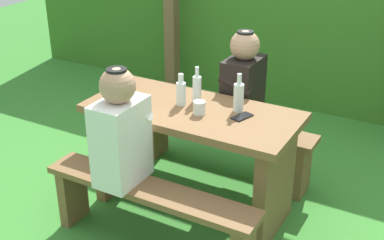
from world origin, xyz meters
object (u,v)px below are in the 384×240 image
(drinking_glass, at_px, (199,108))
(bench_far, at_px, (225,136))
(bottle_left, at_px, (197,88))
(person_white_shirt, at_px, (121,131))
(bench_near, at_px, (150,205))
(cell_phone, at_px, (242,117))
(bottle_right, at_px, (239,97))
(person_black_coat, at_px, (243,84))
(bottle_center, at_px, (181,92))
(picnic_table, at_px, (192,142))

(drinking_glass, bearing_deg, bench_far, 97.95)
(bottle_left, bearing_deg, person_white_shirt, -103.92)
(bench_near, distance_m, cell_phone, 0.79)
(person_white_shirt, distance_m, bottle_right, 0.79)
(bench_far, bearing_deg, bottle_left, -93.81)
(bench_near, bearing_deg, bottle_right, 66.58)
(person_black_coat, bearing_deg, person_white_shirt, -106.70)
(bottle_left, xyz_separation_m, bottle_center, (-0.07, -0.10, -0.01))
(bench_far, distance_m, cell_phone, 0.74)
(picnic_table, bearing_deg, person_white_shirt, -109.56)
(bottle_left, relative_size, bottle_right, 0.97)
(bench_near, xyz_separation_m, bench_far, (0.00, 1.05, 0.00))
(picnic_table, xyz_separation_m, person_black_coat, (0.13, 0.52, 0.27))
(bench_far, distance_m, bottle_left, 0.67)
(bottle_left, bearing_deg, bench_near, -87.57)
(bottle_right, distance_m, cell_phone, 0.14)
(bottle_left, bearing_deg, bottle_right, -0.66)
(drinking_glass, xyz_separation_m, cell_phone, (0.26, 0.09, -0.04))
(bottle_right, xyz_separation_m, cell_phone, (0.06, -0.08, -0.10))
(bench_far, distance_m, drinking_glass, 0.75)
(person_white_shirt, xyz_separation_m, drinking_glass, (0.27, 0.47, 0.02))
(person_white_shirt, bearing_deg, drinking_glass, 60.67)
(picnic_table, distance_m, person_white_shirt, 0.61)
(bottle_right, bearing_deg, bottle_center, -166.15)
(person_black_coat, relative_size, drinking_glass, 8.40)
(bottle_right, bearing_deg, picnic_table, -157.76)
(bench_near, height_order, bottle_right, bottle_right)
(bottle_center, relative_size, cell_phone, 1.55)
(picnic_table, bearing_deg, bottle_right, 22.24)
(bottle_right, height_order, cell_phone, bottle_right)
(bench_far, relative_size, drinking_glass, 16.34)
(drinking_glass, distance_m, bottle_left, 0.21)
(person_white_shirt, distance_m, person_black_coat, 1.09)
(cell_phone, bearing_deg, bench_near, -103.31)
(bench_near, distance_m, bench_far, 1.05)
(person_white_shirt, relative_size, person_black_coat, 1.00)
(cell_phone, bearing_deg, picnic_table, -156.03)
(person_black_coat, bearing_deg, bottle_left, -110.91)
(picnic_table, relative_size, bench_near, 1.00)
(bench_far, xyz_separation_m, person_black_coat, (0.13, -0.00, 0.46))
(picnic_table, distance_m, drinking_glass, 0.30)
(bench_far, bearing_deg, cell_phone, -55.18)
(bench_near, bearing_deg, picnic_table, 90.00)
(bench_far, height_order, bottle_right, bottle_right)
(bottle_left, bearing_deg, cell_phone, -12.34)
(picnic_table, distance_m, bench_far, 0.56)
(bench_near, distance_m, person_black_coat, 1.15)
(bottle_right, bearing_deg, bench_near, -113.42)
(person_white_shirt, height_order, drinking_glass, person_white_shirt)
(cell_phone, bearing_deg, bottle_right, 147.50)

